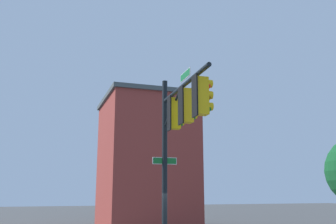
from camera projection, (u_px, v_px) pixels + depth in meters
The scene contains 2 objects.
signal_pole_assembly at pixel (180, 127), 12.53m from camera, with size 4.63×0.94×6.79m.
brick_building at pixel (145, 161), 27.44m from camera, with size 7.64×6.38×9.48m.
Camera 1 is at (13.32, -4.33, 2.54)m, focal length 39.87 mm.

